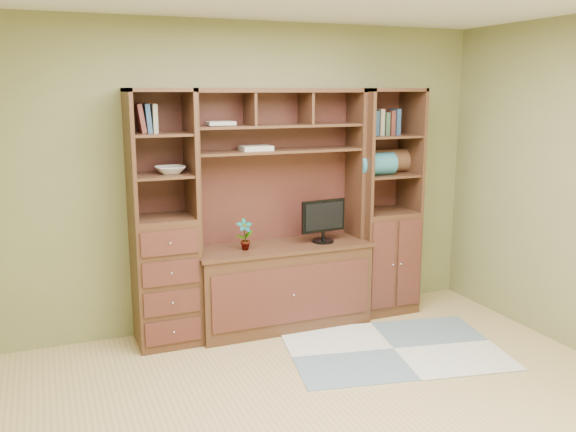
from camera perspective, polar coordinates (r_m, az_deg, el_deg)
name	(u,v)px	position (r m, az deg, el deg)	size (l,w,h in m)	color
room	(349,223)	(3.45, 5.74, -0.64)	(4.60, 4.10, 2.64)	tan
center_hutch	(282,211)	(5.16, -0.53, 0.44)	(1.54, 0.53, 2.05)	#472918
left_tower	(163,220)	(4.93, -11.58, -0.34)	(0.50, 0.45, 2.05)	#472918
right_tower	(385,202)	(5.65, 9.04, 1.27)	(0.55, 0.45, 2.05)	#472918
rug	(393,349)	(5.05, 9.84, -12.15)	(1.66, 1.11, 0.01)	#A8AEAD
monitor	(323,213)	(5.28, 3.33, 0.27)	(0.42, 0.19, 0.52)	black
orchid	(245,235)	(5.05, -4.07, -1.74)	(0.14, 0.09, 0.26)	#B1543C
magazines	(256,148)	(5.10, -3.03, 6.37)	(0.26, 0.19, 0.04)	#B6A99B
bowl	(170,170)	(4.88, -10.97, 4.26)	(0.24, 0.24, 0.06)	beige
blanket_teal	(376,164)	(5.48, 8.19, 4.84)	(0.34, 0.20, 0.20)	#2E6B79
blanket_red	(387,161)	(5.69, 9.29, 5.12)	(0.38, 0.21, 0.21)	brown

